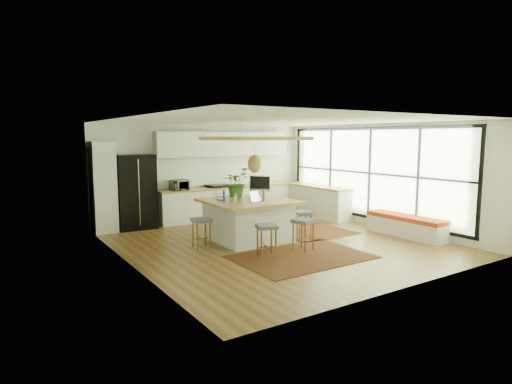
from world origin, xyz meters
TOP-DOWN VIEW (x-y plane):
  - floor at (0.00, 0.00)m, footprint 7.00×7.00m
  - ceiling at (0.00, 0.00)m, footprint 7.00×7.00m
  - wall_back at (0.00, 3.50)m, footprint 6.50×0.00m
  - wall_front at (0.00, -3.50)m, footprint 6.50×0.00m
  - wall_left at (-3.25, 0.00)m, footprint 0.00×7.00m
  - wall_right at (3.25, 0.00)m, footprint 0.00×7.00m
  - window_wall at (3.22, 0.00)m, footprint 0.10×6.20m
  - pantry at (-2.95, 3.18)m, footprint 0.55×0.60m
  - back_counter_base at (0.55, 3.18)m, footprint 4.20×0.60m
  - back_counter_top at (0.55, 3.18)m, footprint 4.24×0.64m
  - backsplash at (0.55, 3.48)m, footprint 4.20×0.02m
  - upper_cabinets at (0.55, 3.32)m, footprint 4.20×0.34m
  - range at (0.30, 3.18)m, footprint 0.76×0.62m
  - right_counter_base at (2.93, 2.00)m, footprint 0.60×2.50m
  - right_counter_top at (2.93, 2.00)m, footprint 0.64×2.54m
  - window_bench at (2.95, -1.20)m, footprint 0.52×2.00m
  - ceiling_panel at (-0.30, 0.40)m, footprint 1.86×1.86m
  - rug_near at (-0.26, -1.26)m, footprint 2.60×1.80m
  - rug_right at (1.39, 0.84)m, footprint 1.80×2.60m
  - fridge at (-2.15, 3.19)m, footprint 1.00×0.81m
  - island at (-0.40, 0.53)m, footprint 1.85×1.85m
  - stool_near_left at (-0.83, -0.85)m, footprint 0.48×0.48m
  - stool_near_right at (0.09, -0.86)m, footprint 0.48×0.48m
  - stool_right_front at (0.80, 0.03)m, footprint 0.46×0.46m
  - stool_right_back at (0.70, 0.83)m, footprint 0.49×0.49m
  - stool_left_side at (-1.60, 0.48)m, footprint 0.41×0.41m
  - laptop at (-0.36, 0.10)m, footprint 0.44×0.45m
  - monitor at (0.13, 0.83)m, footprint 0.48×0.57m
  - microwave at (-0.96, 3.13)m, footprint 0.51×0.31m
  - island_plant at (-0.37, 1.11)m, footprint 0.88×0.91m
  - island_bowl at (-0.94, 0.84)m, footprint 0.25×0.25m
  - island_bottle_0 at (-0.95, 0.63)m, footprint 0.07×0.07m
  - island_bottle_1 at (-0.80, 0.38)m, footprint 0.07×0.07m
  - island_bottle_2 at (-0.15, 0.23)m, footprint 0.07×0.07m
  - island_bottle_3 at (-0.05, 0.58)m, footprint 0.07×0.07m
  - island_bottle_4 at (-0.60, 0.78)m, footprint 0.07×0.07m

SIDE VIEW (x-z plane):
  - floor at x=0.00m, z-range 0.00..0.00m
  - rug_near at x=-0.26m, z-range 0.00..0.01m
  - rug_right at x=1.39m, z-range 0.00..0.01m
  - window_bench at x=2.95m, z-range 0.00..0.50m
  - stool_near_left at x=-0.83m, z-range 0.03..0.68m
  - stool_near_right at x=0.09m, z-range 0.03..0.68m
  - stool_right_front at x=0.80m, z-range 0.04..0.67m
  - stool_right_back at x=0.70m, z-range 0.02..0.69m
  - stool_left_side at x=-1.60m, z-range 0.04..0.67m
  - back_counter_base at x=0.55m, z-range 0.00..0.88m
  - right_counter_base at x=2.93m, z-range 0.00..0.88m
  - island at x=-0.40m, z-range 0.00..0.93m
  - range at x=0.30m, z-range 0.00..1.00m
  - back_counter_top at x=0.55m, z-range 0.88..0.93m
  - right_counter_top at x=2.93m, z-range 0.88..0.93m
  - fridge at x=-2.15m, z-range -0.03..1.88m
  - island_bowl at x=-0.94m, z-range 0.93..0.98m
  - island_bottle_0 at x=-0.95m, z-range 0.93..1.12m
  - island_bottle_1 at x=-0.80m, z-range 0.93..1.12m
  - island_bottle_2 at x=-0.15m, z-range 0.93..1.12m
  - island_bottle_3 at x=-0.05m, z-range 0.93..1.12m
  - island_bottle_4 at x=-0.60m, z-range 0.93..1.12m
  - laptop at x=-0.36m, z-range 0.92..1.18m
  - microwave at x=-0.96m, z-range 0.93..1.26m
  - pantry at x=-2.95m, z-range 0.00..2.25m
  - monitor at x=0.13m, z-range 0.93..1.45m
  - island_plant at x=-0.37m, z-range 0.93..1.48m
  - wall_back at x=0.00m, z-range -1.90..4.60m
  - wall_front at x=0.00m, z-range -1.90..4.60m
  - wall_left at x=-3.25m, z-range -2.15..4.85m
  - wall_right at x=3.25m, z-range -2.15..4.85m
  - backsplash at x=0.55m, z-range 0.95..1.75m
  - window_wall at x=3.22m, z-range 0.10..2.70m
  - ceiling_panel at x=-0.30m, z-range 1.65..2.45m
  - upper_cabinets at x=0.55m, z-range 1.80..2.50m
  - ceiling at x=0.00m, z-range 2.70..2.70m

